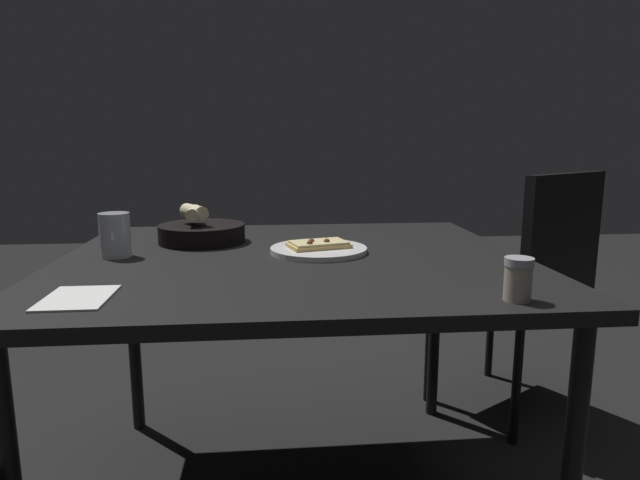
{
  "coord_description": "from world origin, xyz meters",
  "views": [
    {
      "loc": [
        -1.37,
        0.06,
        1.0
      ],
      "look_at": [
        0.09,
        -0.08,
        0.73
      ],
      "focal_mm": 30.57,
      "sensor_mm": 36.0,
      "label": 1
    }
  ],
  "objects_px": {
    "chair_far": "(527,278)",
    "beer_glass": "(115,238)",
    "dining_table": "(293,275)",
    "bread_basket": "(202,231)",
    "pizza_plate": "(319,249)",
    "pepper_shaker": "(518,281)"
  },
  "relations": [
    {
      "from": "pizza_plate",
      "to": "pepper_shaker",
      "type": "distance_m",
      "value": 0.57
    },
    {
      "from": "beer_glass",
      "to": "pepper_shaker",
      "type": "bearing_deg",
      "value": -118.56
    },
    {
      "from": "bread_basket",
      "to": "chair_far",
      "type": "distance_m",
      "value": 1.14
    },
    {
      "from": "bread_basket",
      "to": "chair_far",
      "type": "bearing_deg",
      "value": -79.36
    },
    {
      "from": "beer_glass",
      "to": "pepper_shaker",
      "type": "distance_m",
      "value": 0.96
    },
    {
      "from": "dining_table",
      "to": "chair_far",
      "type": "xyz_separation_m",
      "value": [
        0.41,
        -0.84,
        -0.14
      ]
    },
    {
      "from": "pepper_shaker",
      "to": "chair_far",
      "type": "relative_size",
      "value": 0.09
    },
    {
      "from": "bread_basket",
      "to": "beer_glass",
      "type": "xyz_separation_m",
      "value": [
        -0.18,
        0.19,
        0.02
      ]
    },
    {
      "from": "pizza_plate",
      "to": "beer_glass",
      "type": "distance_m",
      "value": 0.52
    },
    {
      "from": "pizza_plate",
      "to": "chair_far",
      "type": "height_order",
      "value": "chair_far"
    },
    {
      "from": "pizza_plate",
      "to": "pepper_shaker",
      "type": "relative_size",
      "value": 3.14
    },
    {
      "from": "pizza_plate",
      "to": "pepper_shaker",
      "type": "xyz_separation_m",
      "value": [
        -0.47,
        -0.33,
        0.03
      ]
    },
    {
      "from": "dining_table",
      "to": "pizza_plate",
      "type": "bearing_deg",
      "value": -64.99
    },
    {
      "from": "chair_far",
      "to": "beer_glass",
      "type": "bearing_deg",
      "value": 106.66
    },
    {
      "from": "dining_table",
      "to": "beer_glass",
      "type": "bearing_deg",
      "value": 86.52
    },
    {
      "from": "dining_table",
      "to": "pizza_plate",
      "type": "relative_size",
      "value": 4.6
    },
    {
      "from": "chair_far",
      "to": "pepper_shaker",
      "type": "bearing_deg",
      "value": 152.17
    },
    {
      "from": "dining_table",
      "to": "chair_far",
      "type": "bearing_deg",
      "value": -63.89
    },
    {
      "from": "pizza_plate",
      "to": "beer_glass",
      "type": "relative_size",
      "value": 2.27
    },
    {
      "from": "dining_table",
      "to": "chair_far",
      "type": "height_order",
      "value": "chair_far"
    },
    {
      "from": "dining_table",
      "to": "beer_glass",
      "type": "distance_m",
      "value": 0.46
    },
    {
      "from": "beer_glass",
      "to": "pizza_plate",
      "type": "bearing_deg",
      "value": -89.41
    }
  ]
}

